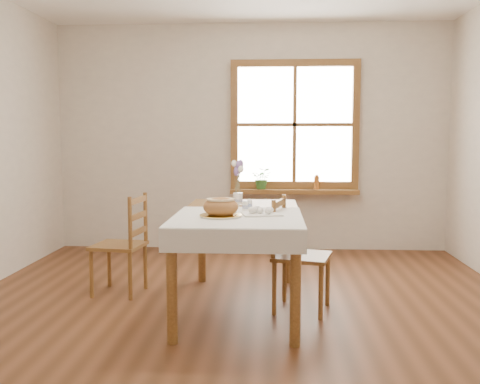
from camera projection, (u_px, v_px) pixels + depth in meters
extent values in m
plane|color=brown|center=(238.00, 321.00, 3.83)|extent=(5.00, 5.00, 0.00)
cube|color=beige|center=(251.00, 138.00, 6.18)|extent=(4.50, 0.10, 2.60)
cube|color=beige|center=(169.00, 146.00, 1.22)|extent=(4.50, 0.10, 2.60)
cube|color=brown|center=(295.00, 63.00, 6.02)|extent=(1.46, 0.08, 0.08)
cube|color=brown|center=(294.00, 185.00, 6.17)|extent=(1.46, 0.08, 0.08)
cube|color=brown|center=(234.00, 125.00, 6.14)|extent=(0.08, 0.08, 1.30)
cube|color=brown|center=(356.00, 125.00, 6.06)|extent=(0.08, 0.08, 1.30)
cube|color=brown|center=(295.00, 125.00, 6.10)|extent=(0.04, 0.06, 1.30)
cube|color=brown|center=(295.00, 125.00, 6.10)|extent=(1.30, 0.06, 0.04)
cube|color=white|center=(294.00, 125.00, 6.13)|extent=(1.30, 0.01, 1.30)
cube|color=brown|center=(294.00, 191.00, 6.12)|extent=(1.46, 0.20, 0.05)
cube|color=brown|center=(240.00, 215.00, 4.06)|extent=(0.90, 1.60, 0.05)
cylinder|color=brown|center=(172.00, 290.00, 3.38)|extent=(0.07, 0.07, 0.70)
cylinder|color=brown|center=(295.00, 292.00, 3.34)|extent=(0.07, 0.07, 0.70)
cylinder|color=brown|center=(202.00, 243.00, 4.85)|extent=(0.07, 0.07, 0.70)
cylinder|color=brown|center=(288.00, 244.00, 4.81)|extent=(0.07, 0.07, 0.70)
cube|color=white|center=(238.00, 217.00, 3.75)|extent=(0.91, 0.99, 0.01)
cylinder|color=white|center=(221.00, 216.00, 3.72)|extent=(0.35, 0.35, 0.02)
ellipsoid|color=#956134|center=(221.00, 205.00, 3.71)|extent=(0.25, 0.25, 0.14)
cube|color=white|center=(261.00, 214.00, 3.83)|extent=(0.32, 0.28, 0.01)
cylinder|color=white|center=(245.00, 206.00, 3.99)|extent=(0.05, 0.05, 0.08)
cylinder|color=white|center=(250.00, 204.00, 4.10)|extent=(0.05, 0.05, 0.08)
cylinder|color=white|center=(238.00, 199.00, 4.47)|extent=(0.10, 0.10, 0.09)
imported|color=#336829|center=(262.00, 181.00, 6.12)|extent=(0.25, 0.27, 0.19)
cylinder|color=#AD5D20|center=(317.00, 182.00, 6.09)|extent=(0.08, 0.08, 0.17)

